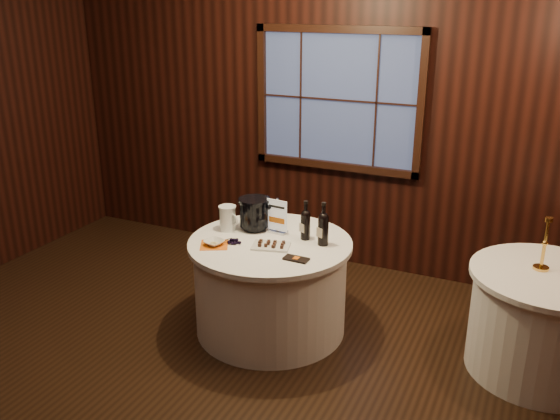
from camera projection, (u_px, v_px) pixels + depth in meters
The scene contains 15 objects.
ground at pixel (206, 398), 4.01m from camera, with size 6.00×6.00×0.00m, color black.
back_wall at pixel (338, 111), 5.60m from camera, with size 6.00×0.10×3.00m.
main_table at pixel (270, 285), 4.73m from camera, with size 1.28×1.28×0.77m.
side_table at pixel (543, 322), 4.19m from camera, with size 1.08×1.08×0.77m.
sign_stand at pixel (277, 221), 4.73m from camera, with size 0.18×0.10×0.29m.
port_bottle_left at pixel (305, 223), 4.59m from camera, with size 0.07×0.09×0.31m.
port_bottle_right at pixel (323, 227), 4.48m from camera, with size 0.08×0.09×0.34m.
ice_bucket at pixel (255, 213), 4.79m from camera, with size 0.26×0.26×0.26m.
chocolate_plate at pixel (271, 245), 4.48m from camera, with size 0.32×0.25×0.04m.
chocolate_box at pixel (296, 259), 4.27m from camera, with size 0.18×0.09×0.02m, color black.
grape_bunch at pixel (233, 242), 4.53m from camera, with size 0.17×0.09×0.04m.
glass_pitcher at pixel (228, 218), 4.78m from camera, with size 0.19×0.14×0.21m.
orange_napkin at pixel (214, 245), 4.52m from camera, with size 0.21×0.21×0.00m, color orange.
cracker_bowl at pixel (214, 243), 4.52m from camera, with size 0.14×0.14×0.04m, color silver.
brass_candlestick at pixel (544, 251), 4.08m from camera, with size 0.11×0.11×0.38m.
Camera 1 is at (1.87, -2.81, 2.56)m, focal length 38.00 mm.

